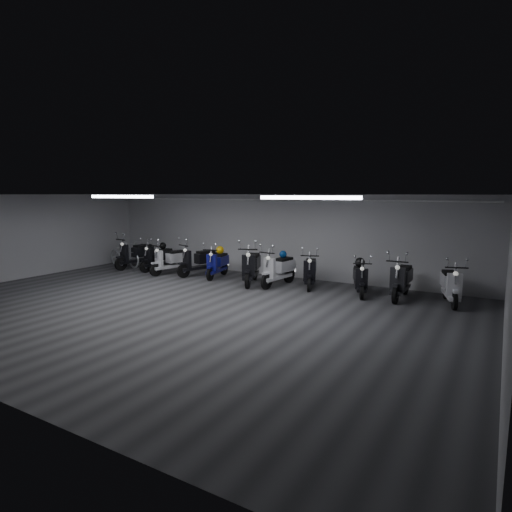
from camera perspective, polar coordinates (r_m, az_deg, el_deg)
The scene contains 24 objects.
floor at distance 10.92m, azimuth -10.13°, elevation -6.85°, with size 14.00×10.00×0.01m, color #353538.
ceiling at distance 10.54m, azimuth -10.52°, elevation 8.06°, with size 14.00×10.00×0.01m, color slate.
back_wall at distance 14.77m, azimuth 2.44°, elevation 2.77°, with size 14.00×0.01×2.80m, color #A9A9AC.
left_wall at distance 16.09m, azimuth -29.63°, elevation 2.15°, with size 0.01×10.00×2.80m, color #A9A9AC.
right_wall at distance 8.10m, azimuth 30.73°, elevation -3.02°, with size 0.01×10.00×2.80m, color #A9A9AC.
fluor_strip_left at distance 13.36m, azimuth -17.52°, elevation 7.57°, with size 2.40×0.18×0.08m, color white.
fluor_strip_right at distance 9.78m, azimuth 7.04°, elevation 7.74°, with size 2.40×0.18×0.08m, color white.
conduit at distance 14.62m, azimuth 2.31°, elevation 7.51°, with size 0.05×0.05×13.60m, color white.
scooter_0 at distance 16.82m, azimuth -15.78°, elevation 0.80°, with size 0.64×1.92×1.43m, color black, non-canonical shape.
scooter_1 at distance 16.12m, azimuth -12.96°, elevation 0.29°, with size 0.57×1.70×1.26m, color black, non-canonical shape.
scooter_2 at distance 15.36m, azimuth -11.44°, elevation 0.03°, with size 0.59×1.76×1.31m, color silver, non-canonical shape.
scooter_3 at distance 14.90m, azimuth -7.68°, elevation -0.02°, with size 0.61×1.84×1.37m, color black, non-canonical shape.
scooter_4 at distance 14.47m, azimuth -5.20°, elevation -0.44°, with size 0.56×1.69×1.26m, color navy, non-canonical shape.
scooter_5 at distance 13.39m, azimuth -0.63°, elevation -0.66°, with size 0.66×1.97×1.47m, color black, non-canonical shape.
scooter_6 at distance 13.14m, azimuth 2.99°, elevation -1.09°, with size 0.61×1.82×1.36m, color silver, non-canonical shape.
scooter_7 at distance 13.01m, azimuth 7.25°, elevation -1.36°, with size 0.58×1.75×1.31m, color black, non-canonical shape.
scooter_8 at distance 12.30m, azimuth 13.74°, elevation -2.32°, with size 0.54×1.63×1.21m, color black, non-canonical shape.
scooter_9 at distance 12.14m, azimuth 18.83°, elevation -2.28°, with size 0.62×1.85×1.37m, color black, non-canonical shape.
bicycle at distance 17.41m, azimuth -17.16°, elevation 0.66°, with size 0.67×1.90×1.23m, color silver.
scooter_10 at distance 12.04m, azimuth 24.59°, elevation -2.85°, with size 0.58×1.75×1.30m, color white, non-canonical shape.
helmet_0 at distance 16.23m, azimuth -12.32°, elevation 1.35°, with size 0.25×0.25×0.25m, color black.
helmet_1 at distance 12.47m, azimuth 13.69°, elevation -0.84°, with size 0.28×0.28×0.28m, color black.
helmet_2 at distance 13.31m, azimuth 3.63°, elevation 0.23°, with size 0.23×0.23×0.23m, color navy.
helmet_3 at distance 14.64m, azimuth -4.83°, elevation 0.80°, with size 0.27×0.27×0.27m, color yellow.
Camera 1 is at (6.89, -7.98, 2.83)m, focal length 29.99 mm.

